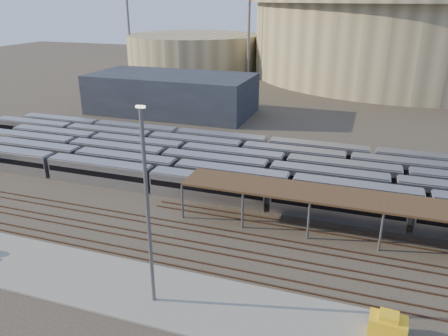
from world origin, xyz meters
TOP-DOWN VIEW (x-y plane):
  - ground at (0.00, 0.00)m, footprint 420.00×420.00m
  - apron at (-5.00, -15.00)m, footprint 50.00×9.00m
  - subway_trains at (0.13, 18.50)m, footprint 123.39×23.90m
  - inspection_shed at (22.00, 4.00)m, footprint 60.30×6.00m
  - empty_tracks at (0.00, -5.00)m, footprint 170.00×9.62m
  - stadium at (25.00, 140.00)m, footprint 124.00×124.00m
  - secondary_arena at (-60.00, 130.00)m, footprint 56.00×56.00m
  - service_building at (-35.00, 55.00)m, footprint 42.00×20.00m
  - floodlight_0 at (-30.00, 110.00)m, footprint 4.00×1.00m
  - floodlight_1 at (-85.00, 120.00)m, footprint 4.00×1.00m
  - floodlight_3 at (-10.00, 160.00)m, footprint 4.00×1.00m
  - yard_light_pole at (-3.43, -16.02)m, footprint 0.81×0.36m
  - yellow_equipment at (18.50, -13.90)m, footprint 3.35×2.22m

SIDE VIEW (x-z plane):
  - ground at x=0.00m, z-range 0.00..0.00m
  - empty_tracks at x=0.00m, z-range 0.00..0.18m
  - apron at x=-5.00m, z-range 0.00..0.20m
  - yellow_equipment at x=18.50m, z-range 0.20..2.22m
  - subway_trains at x=0.13m, z-range 0.00..3.60m
  - inspection_shed at x=22.00m, z-range 2.33..7.63m
  - service_building at x=-35.00m, z-range 0.00..10.00m
  - secondary_arena at x=-60.00m, z-range 0.00..14.00m
  - yard_light_pole at x=-3.43m, z-range 0.28..20.05m
  - stadium at x=25.00m, z-range 0.22..32.72m
  - floodlight_0 at x=-30.00m, z-range 1.45..39.85m
  - floodlight_1 at x=-85.00m, z-range 1.45..39.85m
  - floodlight_3 at x=-10.00m, z-range 1.45..39.85m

